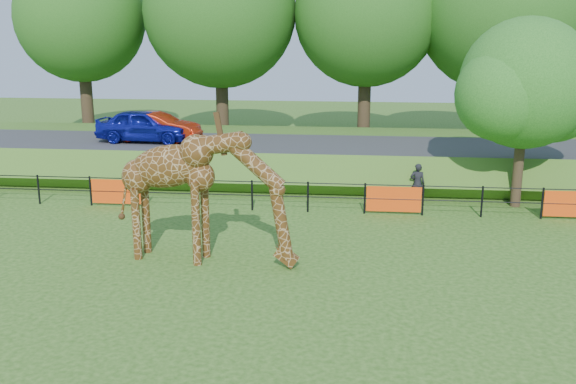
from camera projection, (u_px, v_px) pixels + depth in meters
The scene contains 10 objects.
ground at pixel (281, 304), 15.07m from camera, with size 90.00×90.00×0.00m, color #285114.
giraffe at pixel (205, 197), 17.46m from camera, with size 5.20×0.95×3.71m, color #502F10, non-canonical shape.
perimeter_fence at pixel (308, 197), 22.64m from camera, with size 28.07×0.10×1.10m, color black, non-canonical shape.
embankment at pixel (321, 155), 29.85m from camera, with size 40.00×9.00×1.30m, color #285114.
road at pixel (319, 145), 28.23m from camera, with size 40.00×5.00×0.12m, color #2E2E30.
car_blue at pixel (145, 126), 28.54m from camera, with size 1.71×4.25×1.45m, color #141CA8.
car_red at pixel (157, 127), 28.73m from camera, with size 1.37×3.91×1.29m, color #B1220C.
visitor at pixel (417, 183), 23.80m from camera, with size 0.55×0.36×1.50m, color black.
tree_east at pixel (528, 88), 22.50m from camera, with size 5.40×4.71×6.76m.
bg_tree_line at pixel (365, 13), 34.32m from camera, with size 37.30×8.80×11.82m.
Camera 1 is at (1.69, -13.86, 6.24)m, focal length 40.00 mm.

